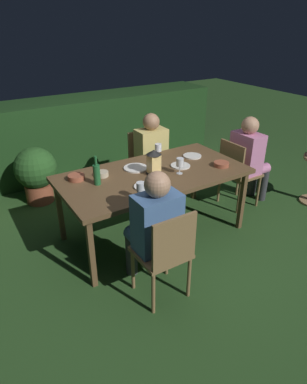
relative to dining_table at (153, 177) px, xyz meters
The scene contains 22 objects.
ground_plane 0.70m from the dining_table, ahead, with size 16.00×16.00×0.00m, color #26471E.
dining_table is the anchor object (origin of this frame).
chair_side_right_b 1.02m from the dining_table, 63.72° to the left, with size 0.42×0.40×0.87m.
person_in_mustard 0.82m from the dining_table, 57.68° to the left, with size 0.38×0.47×1.15m.
chair_head_far 1.24m from the dining_table, ahead, with size 0.40×0.42×0.87m.
person_in_pink 1.42m from the dining_table, ahead, with size 0.48×0.38×1.15m.
chair_side_left_a 1.02m from the dining_table, 116.28° to the right, with size 0.42×0.40×0.87m.
person_in_blue 0.82m from the dining_table, 122.32° to the right, with size 0.38×0.47×1.15m.
lantern_centerpiece 0.20m from the dining_table, 115.80° to the right, with size 0.15×0.15×0.27m.
green_bottle_on_table 0.63m from the dining_table, behind, with size 0.07×0.07×0.29m.
wine_glass_a 0.62m from the dining_table, 132.84° to the right, with size 0.08×0.08×0.17m.
wine_glass_b 0.45m from the dining_table, 50.77° to the left, with size 0.08×0.08×0.17m.
wine_glass_c 0.32m from the dining_table, 35.51° to the right, with size 0.08×0.08×0.17m.
plate_a 0.65m from the dining_table, 13.70° to the left, with size 0.21×0.21×0.01m, color silver.
plate_b 0.34m from the dining_table, ahead, with size 0.21×0.21×0.01m, color silver.
plate_c 0.35m from the dining_table, 135.00° to the right, with size 0.22×0.22×0.01m, color white.
plate_d 0.23m from the dining_table, 117.83° to the left, with size 0.26×0.26×0.01m, color white.
bowl_olives 0.76m from the dining_table, 18.39° to the right, with size 0.17×0.17×0.04m.
bowl_bread 0.79m from the dining_table, 160.16° to the left, with size 0.17×0.17×0.05m.
bowl_salad 0.53m from the dining_table, 156.96° to the left, with size 0.13×0.13×0.05m.
hedge_backdrop 2.24m from the dining_table, 90.00° to the left, with size 4.56×0.73×1.12m, color #193816.
potted_plant_corner 1.71m from the dining_table, 121.25° to the left, with size 0.54×0.54×0.74m.
Camera 1 is at (-1.70, -2.72, 2.19)m, focal length 31.56 mm.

